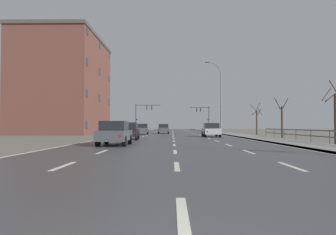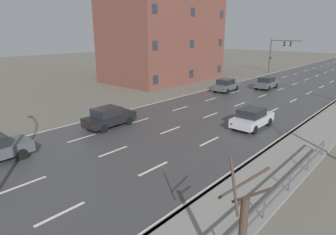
# 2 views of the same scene
# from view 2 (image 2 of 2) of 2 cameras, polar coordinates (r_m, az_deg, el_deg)

# --- Properties ---
(ground_plane) EXTENTS (160.00, 160.00, 0.12)m
(ground_plane) POSITION_cam_2_polar(r_m,az_deg,el_deg) (37.64, 19.99, 4.62)
(ground_plane) COLOR #666056
(road_asphalt_strip) EXTENTS (14.00, 120.00, 0.03)m
(road_asphalt_strip) POSITION_cam_2_polar(r_m,az_deg,el_deg) (48.83, 25.40, 6.66)
(road_asphalt_strip) COLOR #3D3D3F
(road_asphalt_strip) RESTS_ON ground
(traffic_signal_left) EXTENTS (5.32, 0.36, 5.95)m
(traffic_signal_left) POSITION_cam_2_polar(r_m,az_deg,el_deg) (55.54, 20.99, 12.46)
(traffic_signal_left) COLOR #38383A
(traffic_signal_left) RESTS_ON ground
(car_distant) EXTENTS (1.91, 4.14, 1.57)m
(car_distant) POSITION_cam_2_polar(r_m,az_deg,el_deg) (39.64, 18.99, 6.56)
(car_distant) COLOR #474C51
(car_distant) RESTS_ON ground
(car_far_right) EXTENTS (1.85, 4.11, 1.57)m
(car_far_right) POSITION_cam_2_polar(r_m,az_deg,el_deg) (22.91, 16.37, -0.07)
(car_far_right) COLOR #B7B7BC
(car_far_right) RESTS_ON ground
(car_far_left) EXTENTS (1.97, 4.17, 1.57)m
(car_far_left) POSITION_cam_2_polar(r_m,az_deg,el_deg) (22.69, -11.64, 0.11)
(car_far_left) COLOR black
(car_far_left) RESTS_ON ground
(car_near_left) EXTENTS (2.02, 4.19, 1.57)m
(car_near_left) POSITION_cam_2_polar(r_m,az_deg,el_deg) (36.52, 11.45, 6.34)
(car_near_left) COLOR #474C51
(car_near_left) RESTS_ON ground
(brick_building) EXTENTS (11.05, 17.49, 14.97)m
(brick_building) POSITION_cam_2_polar(r_m,az_deg,el_deg) (44.77, -0.94, 17.11)
(brick_building) COLOR brown
(brick_building) RESTS_ON ground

